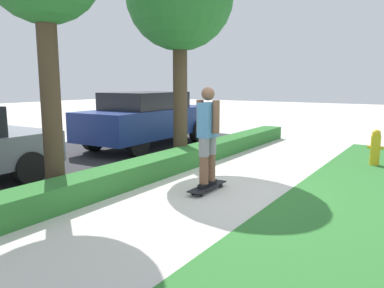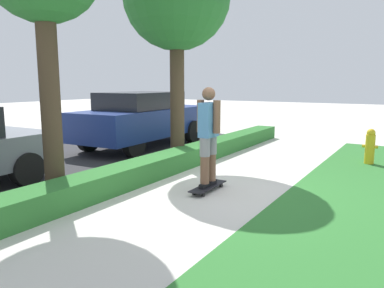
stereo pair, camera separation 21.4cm
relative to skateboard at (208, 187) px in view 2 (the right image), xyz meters
The scene contains 7 objects.
ground_plane 0.33m from the skateboard, 33.72° to the right, with size 60.00×60.00×0.00m, color beige.
street_asphalt 4.03m from the skateboard, 86.21° to the left, with size 12.88×5.00×0.01m.
hedge_row 1.45m from the skateboard, 79.39° to the left, with size 12.88×0.60×0.39m.
skateboard is the anchor object (origin of this frame).
skater_person 0.92m from the skateboard, 26.57° to the right, with size 0.50×0.43×1.69m.
parked_car_middle 4.91m from the skateboard, 51.74° to the left, with size 4.60×1.93×1.59m.
fire_hydrant 4.39m from the skateboard, 28.91° to the right, with size 0.21×0.33×0.82m.
Camera 2 is at (-5.76, -2.84, 1.85)m, focal length 35.00 mm.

